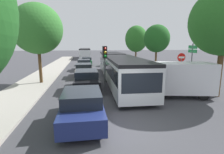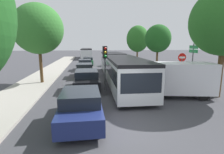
% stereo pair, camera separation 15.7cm
% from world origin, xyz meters
% --- Properties ---
extents(ground_plane, '(200.00, 200.00, 0.00)m').
position_xyz_m(ground_plane, '(0.00, 0.00, 0.00)').
color(ground_plane, '#3D3D42').
extents(kerb_strip_left, '(3.20, 48.84, 0.14)m').
position_xyz_m(kerb_strip_left, '(-6.33, 19.42, 0.07)').
color(kerb_strip_left, '#9E998E').
rests_on(kerb_strip_left, ground).
extents(articulated_bus, '(3.06, 16.85, 2.49)m').
position_xyz_m(articulated_bus, '(1.49, 9.92, 1.44)').
color(articulated_bus, silver).
rests_on(articulated_bus, ground).
extents(city_bus_rear, '(2.74, 11.61, 2.49)m').
position_xyz_m(city_bus_rear, '(-1.64, 38.84, 1.44)').
color(city_bus_rear, silver).
rests_on(city_bus_rear, ground).
extents(queued_car_navy, '(1.82, 4.28, 1.49)m').
position_xyz_m(queued_car_navy, '(-1.89, 0.77, 0.75)').
color(queued_car_navy, navy).
rests_on(queued_car_navy, ground).
extents(queued_car_black, '(1.87, 4.42, 1.54)m').
position_xyz_m(queued_car_black, '(-1.62, 6.76, 0.78)').
color(queued_car_black, black).
rests_on(queued_car_black, ground).
extents(queued_car_tan, '(1.79, 4.21, 1.46)m').
position_xyz_m(queued_car_tan, '(-1.85, 12.36, 0.74)').
color(queued_car_tan, tan).
rests_on(queued_car_tan, ground).
extents(queued_car_white, '(1.81, 4.26, 1.48)m').
position_xyz_m(queued_car_white, '(-1.84, 17.67, 0.75)').
color(queued_car_white, white).
rests_on(queued_car_white, ground).
extents(queued_car_green, '(1.68, 3.96, 1.38)m').
position_xyz_m(queued_car_green, '(-1.39, 23.47, 0.70)').
color(queued_car_green, '#236638').
rests_on(queued_car_green, ground).
extents(white_van, '(5.28, 2.87, 2.31)m').
position_xyz_m(white_van, '(4.47, 3.90, 1.24)').
color(white_van, silver).
rests_on(white_van, ground).
extents(traffic_light, '(0.34, 0.38, 3.40)m').
position_xyz_m(traffic_light, '(-0.23, 6.09, 2.50)').
color(traffic_light, '#56595E').
rests_on(traffic_light, ground).
extents(no_entry_sign, '(0.70, 0.08, 2.82)m').
position_xyz_m(no_entry_sign, '(6.19, 6.49, 1.88)').
color(no_entry_sign, '#56595E').
rests_on(no_entry_sign, ground).
extents(direction_sign_post, '(0.21, 1.40, 3.60)m').
position_xyz_m(direction_sign_post, '(7.41, 6.90, 2.55)').
color(direction_sign_post, '#56595E').
rests_on(direction_sign_post, ground).
extents(tree_left_mid, '(4.27, 4.27, 6.98)m').
position_xyz_m(tree_left_mid, '(-5.65, 9.30, 4.82)').
color(tree_left_mid, '#51381E').
rests_on(tree_left_mid, ground).
extents(tree_right_mid, '(3.35, 3.35, 6.06)m').
position_xyz_m(tree_right_mid, '(7.58, 15.01, 4.18)').
color(tree_right_mid, '#51381E').
rests_on(tree_right_mid, ground).
extents(tree_right_far, '(3.87, 3.87, 6.76)m').
position_xyz_m(tree_right_far, '(7.33, 23.40, 4.36)').
color(tree_right_far, '#51381E').
rests_on(tree_right_far, ground).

